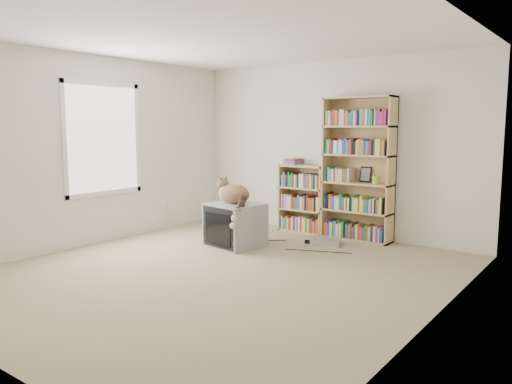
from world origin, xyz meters
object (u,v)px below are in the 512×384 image
Objects in this scene: cat at (234,197)px; bookcase_tall at (358,173)px; crt_tv at (236,225)px; dvd_player at (325,241)px; bookcase_short at (304,201)px.

cat is 1.77m from bookcase_tall.
crt_tv is 1.91× the size of dvd_player.
cat is 1.36m from dvd_player.
cat is 1.39m from bookcase_short.
bookcase_short is at bearing -179.81° from bookcase_tall.
bookcase_tall reaches higher than crt_tv.
crt_tv is 0.74× the size of bookcase_short.
crt_tv reaches higher than dvd_player.
crt_tv is 1.10× the size of cat.
bookcase_short is (-0.86, -0.00, -0.46)m from bookcase_tall.
dvd_player is (0.90, 0.82, -0.62)m from cat.
crt_tv is 1.22m from dvd_player.
bookcase_short reaches higher than cat.
bookcase_short is at bearing 89.01° from cat.
cat is 0.67× the size of bookcase_short.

